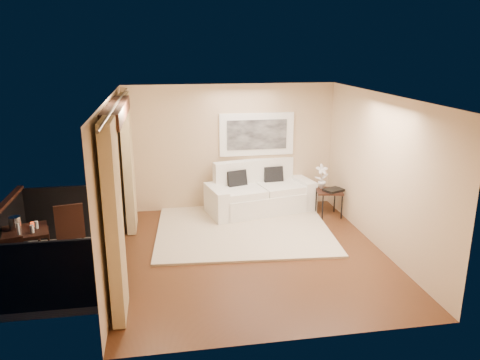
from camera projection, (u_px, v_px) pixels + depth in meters
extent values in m
plane|color=#532E18|center=(253.00, 254.00, 8.10)|extent=(5.00, 5.00, 0.00)
plane|color=white|center=(254.00, 96.00, 7.34)|extent=(5.00, 5.00, 0.00)
plane|color=tan|center=(231.00, 147.00, 10.09)|extent=(4.50, 0.00, 4.50)
plane|color=tan|center=(296.00, 238.00, 5.35)|extent=(4.50, 0.00, 4.50)
plane|color=tan|center=(381.00, 173.00, 8.08)|extent=(0.00, 5.00, 5.00)
plane|color=tan|center=(122.00, 158.00, 9.11)|extent=(0.00, 2.70, 2.70)
plane|color=tan|center=(100.00, 230.00, 5.60)|extent=(0.00, 2.70, 2.70)
plane|color=tan|center=(107.00, 109.00, 7.02)|extent=(0.00, 2.40, 2.40)
cube|color=black|center=(116.00, 111.00, 7.05)|extent=(0.28, 2.40, 0.22)
cube|color=#605B56|center=(63.00, 271.00, 7.60)|extent=(1.80, 2.60, 0.12)
cube|color=black|center=(2.00, 243.00, 7.31)|extent=(0.06, 2.60, 1.00)
cube|color=black|center=(73.00, 212.00, 8.65)|extent=(1.80, 0.06, 1.00)
cube|color=black|center=(41.00, 277.00, 6.25)|extent=(1.80, 0.06, 1.00)
cube|color=tan|center=(128.00, 163.00, 8.85)|extent=(0.16, 0.75, 2.62)
cube|color=tan|center=(114.00, 222.00, 5.92)|extent=(0.16, 0.75, 2.62)
cylinder|color=#4C473F|center=(117.00, 104.00, 7.02)|extent=(0.04, 4.80, 0.04)
cube|color=white|center=(257.00, 134.00, 10.07)|extent=(1.62, 0.05, 0.92)
cube|color=black|center=(257.00, 135.00, 10.04)|extent=(1.30, 0.02, 0.64)
cube|color=beige|center=(243.00, 229.00, 9.13)|extent=(3.52, 3.12, 0.04)
cube|color=white|center=(260.00, 202.00, 10.04)|extent=(1.98, 1.32, 0.45)
cube|color=white|center=(254.00, 179.00, 10.25)|extent=(1.82, 0.61, 0.88)
cube|color=white|center=(217.00, 203.00, 9.65)|extent=(0.45, 0.99, 0.66)
cube|color=white|center=(301.00, 192.00, 10.36)|extent=(0.45, 0.99, 0.66)
cube|color=white|center=(242.00, 192.00, 9.77)|extent=(1.01, 1.01, 0.15)
cube|color=white|center=(280.00, 187.00, 10.08)|extent=(1.01, 1.01, 0.15)
cube|color=black|center=(237.00, 180.00, 9.93)|extent=(0.47, 0.31, 0.44)
cube|color=black|center=(274.00, 176.00, 10.24)|extent=(0.44, 0.23, 0.44)
cube|color=black|center=(329.00, 191.00, 9.73)|extent=(0.61, 0.61, 0.04)
cylinder|color=black|center=(323.00, 208.00, 9.58)|extent=(0.03, 0.03, 0.53)
cylinder|color=black|center=(342.00, 207.00, 9.65)|extent=(0.03, 0.03, 0.53)
cylinder|color=black|center=(316.00, 201.00, 9.97)|extent=(0.03, 0.03, 0.53)
cylinder|color=black|center=(335.00, 200.00, 10.04)|extent=(0.03, 0.03, 0.53)
cube|color=black|center=(334.00, 190.00, 9.66)|extent=(0.46, 0.41, 0.05)
imported|color=white|center=(322.00, 176.00, 9.79)|extent=(0.28, 0.20, 0.52)
cube|color=black|center=(25.00, 232.00, 7.14)|extent=(0.79, 0.79, 0.05)
cylinder|color=black|center=(5.00, 263.00, 6.96)|extent=(0.04, 0.04, 0.70)
cylinder|color=black|center=(42.00, 261.00, 7.04)|extent=(0.04, 0.04, 0.70)
cylinder|color=black|center=(15.00, 249.00, 7.45)|extent=(0.04, 0.04, 0.70)
cylinder|color=black|center=(50.00, 246.00, 7.54)|extent=(0.04, 0.04, 0.70)
cube|color=black|center=(71.00, 233.00, 7.76)|extent=(0.53, 0.53, 0.05)
cube|color=black|center=(70.00, 222.00, 7.51)|extent=(0.45, 0.14, 0.58)
cylinder|color=black|center=(83.00, 241.00, 8.06)|extent=(0.03, 0.03, 0.46)
cylinder|color=black|center=(61.00, 244.00, 7.93)|extent=(0.03, 0.03, 0.46)
cylinder|color=black|center=(84.00, 249.00, 7.73)|extent=(0.03, 0.03, 0.46)
cylinder|color=black|center=(61.00, 253.00, 7.61)|extent=(0.03, 0.03, 0.46)
cube|color=black|center=(12.00, 275.00, 6.45)|extent=(0.49, 0.49, 0.05)
cube|color=black|center=(10.00, 255.00, 6.54)|extent=(0.39, 0.16, 0.51)
cylinder|color=black|center=(2.00, 297.00, 6.31)|extent=(0.03, 0.03, 0.40)
cylinder|color=black|center=(28.00, 292.00, 6.45)|extent=(0.03, 0.03, 0.40)
cylinder|color=black|center=(2.00, 287.00, 6.58)|extent=(0.03, 0.03, 0.40)
cylinder|color=black|center=(26.00, 282.00, 6.72)|extent=(0.03, 0.03, 0.40)
cylinder|color=white|center=(15.00, 223.00, 7.15)|extent=(0.18, 0.18, 0.20)
cylinder|color=red|center=(32.00, 224.00, 7.28)|extent=(0.06, 0.06, 0.07)
cylinder|color=white|center=(18.00, 229.00, 6.95)|extent=(0.04, 0.04, 0.18)
cylinder|color=silver|center=(32.00, 229.00, 7.03)|extent=(0.06, 0.06, 0.12)
cylinder|color=silver|center=(36.00, 225.00, 7.19)|extent=(0.06, 0.06, 0.12)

